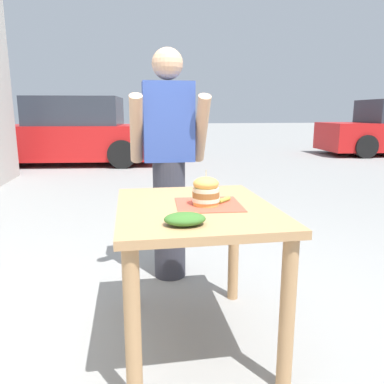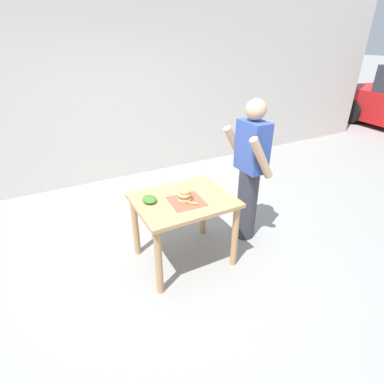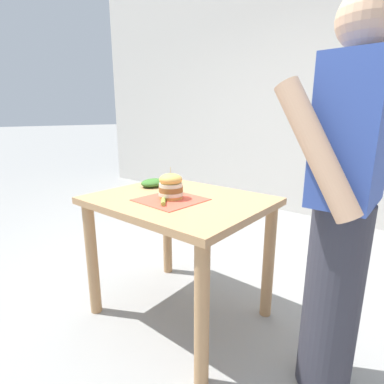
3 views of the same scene
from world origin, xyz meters
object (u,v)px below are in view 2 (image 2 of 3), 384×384
(parked_car_far_end, at_px, (276,78))
(sandwich, at_px, (184,194))
(pickle_spear, at_px, (193,203))
(side_salad, at_px, (149,199))
(diner_across_table, at_px, (250,171))
(patio_table, at_px, (184,210))

(parked_car_far_end, bearing_deg, sandwich, -46.91)
(pickle_spear, distance_m, side_salad, 0.45)
(pickle_spear, bearing_deg, sandwich, -157.69)
(sandwich, distance_m, pickle_spear, 0.13)
(sandwich, height_order, diner_across_table, diner_across_table)
(parked_car_far_end, bearing_deg, side_salad, -48.63)
(patio_table, xyz_separation_m, diner_across_table, (-0.04, 0.87, 0.25))
(pickle_spear, relative_size, side_salad, 0.55)
(patio_table, height_order, parked_car_far_end, parked_car_far_end)
(sandwich, xyz_separation_m, diner_across_table, (-0.10, 0.88, 0.03))
(diner_across_table, xyz_separation_m, parked_car_far_end, (-7.33, 7.05, -0.16))
(side_salad, xyz_separation_m, diner_across_table, (0.06, 1.20, 0.08))
(pickle_spear, distance_m, parked_car_far_end, 10.91)
(pickle_spear, xyz_separation_m, parked_car_far_end, (-7.53, 7.89, -0.07))
(sandwich, bearing_deg, side_salad, -116.35)
(sandwich, bearing_deg, pickle_spear, 22.31)
(side_salad, bearing_deg, pickle_spear, 53.76)
(patio_table, distance_m, side_salad, 0.38)
(side_salad, bearing_deg, sandwich, 63.65)
(pickle_spear, bearing_deg, parked_car_far_end, 133.66)
(diner_across_table, bearing_deg, patio_table, -87.12)
(sandwich, bearing_deg, diner_across_table, 96.27)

